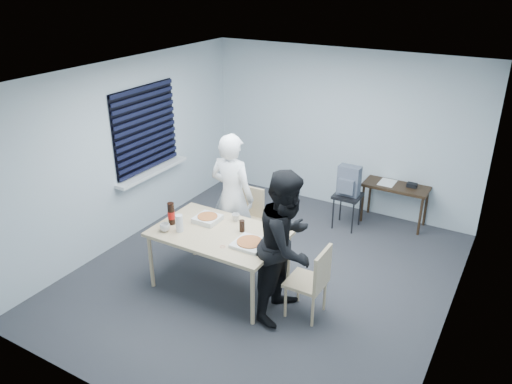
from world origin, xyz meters
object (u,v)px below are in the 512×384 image
Objects in this scene: chair_far at (247,214)px; person_black at (287,245)px; mug_b at (236,217)px; person_white at (232,197)px; stool at (347,201)px; side_table at (396,190)px; mug_a at (165,227)px; soda_bottle at (171,214)px; dining_table at (219,236)px; backpack at (349,181)px; chair_right at (313,278)px.

person_black is (1.16, -1.06, 0.37)m from chair_far.
chair_far is at bearing 109.52° from mug_b.
person_white is 1.95m from stool.
side_table is 7.93× the size of mug_a.
soda_bottle is (-1.57, -0.08, 0.02)m from person_black.
dining_table is 2.44m from stool.
mug_a is (-1.39, -2.58, 0.05)m from backpack.
side_table is at bearing 54.92° from soda_bottle.
side_table reaches higher than stool.
chair_right is (1.47, -1.00, 0.00)m from chair_far.
person_white is (-0.06, -0.29, 0.37)m from chair_far.
person_black is 6.16× the size of soda_bottle.
stool is at bearing 3.25° from person_black.
chair_right is 8.90× the size of mug_b.
mug_b is (-0.92, 0.39, -0.07)m from person_black.
side_table is 3.66m from mug_a.
soda_bottle is (-1.43, -2.39, 0.14)m from backpack.
chair_far is at bearing 70.45° from soda_bottle.
chair_far is 1.77m from chair_right.
dining_table is 0.80m from person_white.
mug_a is at bearing -122.84° from side_table.
person_white and person_black have the same top height.
dining_table is 0.90× the size of person_black.
person_black is at bearing -167.56° from chair_right.
chair_far reaches higher than dining_table.
backpack is at bearing 50.51° from chair_far.
chair_right is 1.94× the size of backpack.
backpack is (1.03, 1.25, 0.26)m from chair_far.
chair_far is 3.09× the size of soda_bottle.
mug_a reaches higher than mug_b.
chair_right reaches higher than side_table.
mug_a is at bearing 73.67° from person_white.
dining_table is at bearing 110.63° from person_white.
mug_b reaches higher than side_table.
dining_table reaches higher than side_table.
dining_table is 15.84× the size of mug_b.
stool is (-0.44, 2.26, -0.07)m from chair_right.
stool is (-0.59, -0.48, -0.13)m from side_table.
soda_bottle is (-0.64, -0.47, 0.09)m from mug_b.
mug_b reaches higher than dining_table.
chair_far reaches higher than mug_a.
chair_far is 1.00× the size of chair_right.
person_white is at bearing 73.67° from mug_a.
chair_far is (-0.22, 1.02, -0.20)m from dining_table.
side_table is 3.54m from soda_bottle.
dining_table is 0.67m from soda_bottle.
mug_a is 0.89m from mug_b.
backpack is (0.00, -0.01, 0.33)m from stool.
dining_table is 2.41m from backpack.
mug_b is 0.81m from soda_bottle.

